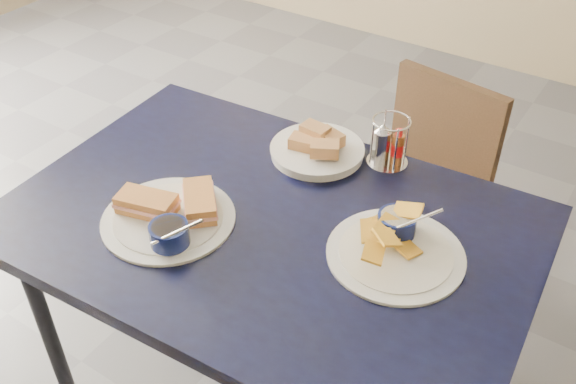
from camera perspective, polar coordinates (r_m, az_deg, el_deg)
The scene contains 7 objects.
ground at distance 2.23m, azimuth -5.25°, elevation -13.62°, with size 6.00×6.00×0.00m, color #4F4F54.
dining_table at distance 1.57m, azimuth -1.72°, elevation -4.23°, with size 1.29×0.90×0.75m.
chair_far at distance 2.17m, azimuth 11.68°, elevation 0.99°, with size 0.43×0.42×0.81m.
sandwich_plate at distance 1.54m, azimuth -10.39°, elevation -1.96°, with size 0.32×0.32×0.12m.
plantain_plate at distance 1.46m, azimuth 9.51°, elevation -4.45°, with size 0.31×0.31×0.12m.
bread_basket at distance 1.73m, azimuth 2.63°, elevation 3.91°, with size 0.25×0.25×0.07m.
condiment_caddy at distance 1.71m, azimuth 8.84°, elevation 4.19°, with size 0.11×0.11×0.14m.
Camera 1 is at (0.92, -1.04, 1.75)m, focal length 40.00 mm.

